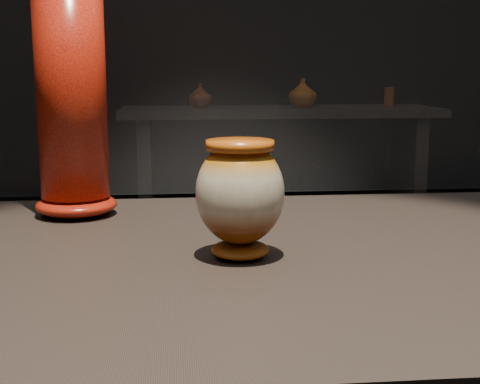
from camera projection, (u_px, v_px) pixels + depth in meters
name	position (u px, v px, depth m)	size (l,w,h in m)	color
main_vase	(240.00, 194.00, 0.89)	(0.12, 0.12, 0.16)	#662A09
tall_vase	(71.00, 91.00, 1.12)	(0.18, 0.18, 0.44)	red
back_shelf	(279.00, 149.00, 4.27)	(2.00, 0.60, 0.90)	black
back_vase_left	(200.00, 96.00, 4.15)	(0.15, 0.15, 0.15)	maroon
back_vase_mid	(303.00, 93.00, 4.19)	(0.17, 0.17, 0.18)	#662A09
back_vase_right	(389.00, 97.00, 4.24)	(0.06, 0.06, 0.13)	maroon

